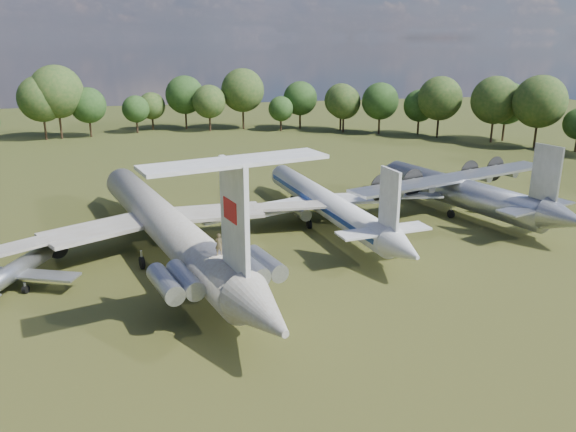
{
  "coord_description": "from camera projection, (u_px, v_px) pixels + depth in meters",
  "views": [
    {
      "loc": [
        -5.27,
        -55.97,
        22.51
      ],
      "look_at": [
        7.01,
        -2.23,
        5.0
      ],
      "focal_mm": 35.0,
      "sensor_mm": 36.0,
      "label": 1
    }
  ],
  "objects": [
    {
      "name": "ground",
      "position": [
        219.0,
        259.0,
        59.93
      ],
      "size": [
        300.0,
        300.0,
        0.0
      ],
      "primitive_type": "plane",
      "color": "#203612",
      "rests_on": "ground"
    },
    {
      "name": "il62_airliner",
      "position": [
        166.0,
        232.0,
        59.85
      ],
      "size": [
        57.33,
        66.49,
        5.58
      ],
      "primitive_type": null,
      "rotation": [
        0.0,
        0.0,
        0.27
      ],
      "color": "beige",
      "rests_on": "ground"
    },
    {
      "name": "tu104_jet",
      "position": [
        325.0,
        207.0,
        70.53
      ],
      "size": [
        38.57,
        47.88,
        4.37
      ],
      "primitive_type": null,
      "rotation": [
        0.0,
        0.0,
        0.14
      ],
      "color": "silver",
      "rests_on": "ground"
    },
    {
      "name": "an12_transport",
      "position": [
        459.0,
        196.0,
        74.79
      ],
      "size": [
        42.81,
        45.32,
        4.86
      ],
      "primitive_type": null,
      "rotation": [
        0.0,
        0.0,
        0.31
      ],
      "color": "#AAACB2",
      "rests_on": "ground"
    },
    {
      "name": "small_prop_northwest",
      "position": [
        11.0,
        278.0,
        52.08
      ],
      "size": [
        18.17,
        20.68,
        2.52
      ],
      "primitive_type": null,
      "rotation": [
        0.0,
        0.0,
        -0.39
      ],
      "color": "#9A9DA1",
      "rests_on": "ground"
    },
    {
      "name": "person_on_il62",
      "position": [
        219.0,
        244.0,
        45.62
      ],
      "size": [
        0.77,
        0.61,
        1.87
      ],
      "primitive_type": "imported",
      "rotation": [
        0.0,
        0.0,
        3.4
      ],
      "color": "#9A804E",
      "rests_on": "il62_airliner"
    }
  ]
}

